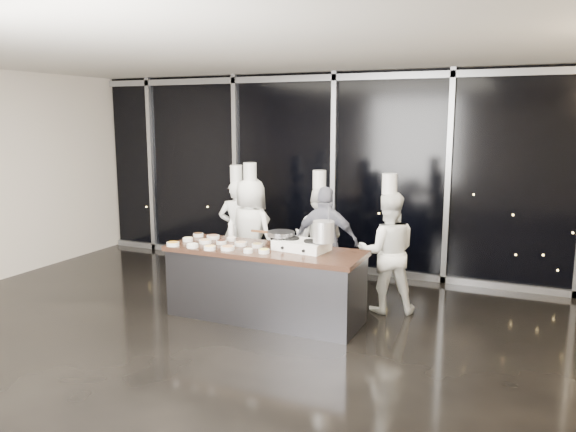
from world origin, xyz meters
name	(u,v)px	position (x,y,z in m)	size (l,w,h in m)	color
ground	(230,344)	(0.00, 0.00, 0.00)	(9.00, 9.00, 0.00)	black
room_shell	(240,141)	(0.18, 0.00, 2.25)	(9.02, 7.02, 3.21)	beige
window_wall	(334,173)	(0.00, 3.43, 1.60)	(8.90, 0.11, 3.20)	black
demo_counter	(265,283)	(0.00, 0.90, 0.45)	(2.46, 0.86, 0.90)	#37363B
stove	(302,245)	(0.45, 1.00, 0.96)	(0.68, 0.48, 0.14)	white
frying_pan	(280,234)	(0.14, 1.05, 1.07)	(0.60, 0.38, 0.06)	gray
stock_pot	(324,232)	(0.75, 0.94, 1.17)	(0.25, 0.25, 0.25)	silver
prep_bowls	(217,243)	(-0.63, 0.81, 0.93)	(1.36, 0.74, 0.05)	silver
squeeze_bottle	(231,229)	(-0.67, 1.24, 1.03)	(0.07, 0.07, 0.27)	white
chef_far_left	(237,229)	(-1.16, 2.29, 0.80)	(0.66, 0.55, 1.78)	white
chef_left	(251,233)	(-0.77, 1.99, 0.82)	(0.89, 0.69, 1.85)	white
chef_center	(319,238)	(0.20, 2.24, 0.77)	(0.76, 0.60, 1.75)	white
guest	(326,242)	(0.37, 2.08, 0.77)	(0.95, 0.48, 1.55)	#141837
chef_right	(387,251)	(1.32, 1.78, 0.79)	(0.92, 0.82, 1.80)	white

